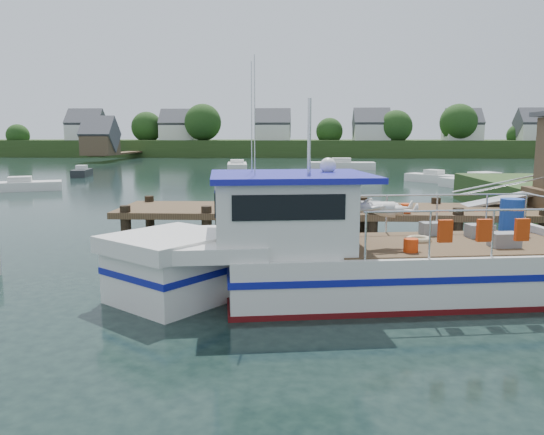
{
  "coord_description": "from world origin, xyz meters",
  "views": [
    {
      "loc": [
        -0.18,
        -17.04,
        3.71
      ],
      "look_at": [
        -1.0,
        -1.5,
        1.3
      ],
      "focal_mm": 35.0,
      "sensor_mm": 36.0,
      "label": 1
    }
  ],
  "objects_px": {
    "lobster_boat": "(340,255)",
    "moored_d": "(237,166)",
    "moored_a": "(20,186)",
    "moored_c": "(484,181)",
    "moored_b": "(434,178)",
    "moored_rowboat": "(276,216)",
    "moored_e": "(82,172)",
    "moored_far": "(341,165)",
    "dock": "(512,183)"
  },
  "relations": [
    {
      "from": "lobster_boat",
      "to": "moored_d",
      "type": "distance_m",
      "value": 47.75
    },
    {
      "from": "moored_a",
      "to": "moored_c",
      "type": "distance_m",
      "value": 32.99
    },
    {
      "from": "moored_b",
      "to": "moored_c",
      "type": "distance_m",
      "value": 4.19
    },
    {
      "from": "lobster_boat",
      "to": "moored_rowboat",
      "type": "distance_m",
      "value": 9.97
    },
    {
      "from": "moored_c",
      "to": "moored_a",
      "type": "bearing_deg",
      "value": 174.36
    },
    {
      "from": "moored_a",
      "to": "moored_d",
      "type": "distance_m",
      "value": 27.03
    },
    {
      "from": "moored_d",
      "to": "moored_a",
      "type": "bearing_deg",
      "value": -92.97
    },
    {
      "from": "moored_rowboat",
      "to": "moored_c",
      "type": "bearing_deg",
      "value": 72.64
    },
    {
      "from": "moored_rowboat",
      "to": "moored_d",
      "type": "height_order",
      "value": "moored_rowboat"
    },
    {
      "from": "moored_c",
      "to": "moored_d",
      "type": "relative_size",
      "value": 1.08
    },
    {
      "from": "moored_a",
      "to": "lobster_boat",
      "type": "bearing_deg",
      "value": -53.52
    },
    {
      "from": "moored_e",
      "to": "lobster_boat",
      "type": "bearing_deg",
      "value": -79.99
    },
    {
      "from": "moored_rowboat",
      "to": "moored_b",
      "type": "distance_m",
      "value": 24.16
    },
    {
      "from": "moored_c",
      "to": "lobster_boat",
      "type": "bearing_deg",
      "value": -129.0
    },
    {
      "from": "lobster_boat",
      "to": "moored_b",
      "type": "height_order",
      "value": "lobster_boat"
    },
    {
      "from": "moored_d",
      "to": "lobster_boat",
      "type": "bearing_deg",
      "value": -57.19
    },
    {
      "from": "moored_e",
      "to": "moored_a",
      "type": "bearing_deg",
      "value": -106.0
    },
    {
      "from": "moored_a",
      "to": "moored_c",
      "type": "bearing_deg",
      "value": 4.32
    },
    {
      "from": "lobster_boat",
      "to": "moored_far",
      "type": "xyz_separation_m",
      "value": [
        3.62,
        47.25,
        -0.51
      ]
    },
    {
      "from": "dock",
      "to": "moored_a",
      "type": "height_order",
      "value": "dock"
    },
    {
      "from": "moored_rowboat",
      "to": "moored_far",
      "type": "height_order",
      "value": "moored_far"
    },
    {
      "from": "moored_c",
      "to": "moored_e",
      "type": "bearing_deg",
      "value": 152.79
    },
    {
      "from": "lobster_boat",
      "to": "moored_e",
      "type": "xyz_separation_m",
      "value": [
        -20.89,
        35.46,
        -0.6
      ]
    },
    {
      "from": "moored_a",
      "to": "moored_far",
      "type": "bearing_deg",
      "value": 41.49
    },
    {
      "from": "moored_a",
      "to": "moored_e",
      "type": "distance_m",
      "value": 12.69
    },
    {
      "from": "dock",
      "to": "moored_e",
      "type": "height_order",
      "value": "dock"
    },
    {
      "from": "dock",
      "to": "moored_a",
      "type": "bearing_deg",
      "value": 145.22
    },
    {
      "from": "moored_far",
      "to": "moored_c",
      "type": "distance_m",
      "value": 21.34
    },
    {
      "from": "moored_far",
      "to": "moored_a",
      "type": "xyz_separation_m",
      "value": [
        -23.52,
        -24.43,
        -0.11
      ]
    },
    {
      "from": "lobster_boat",
      "to": "moored_a",
      "type": "bearing_deg",
      "value": 122.39
    },
    {
      "from": "moored_far",
      "to": "moored_b",
      "type": "distance_m",
      "value": 17.44
    },
    {
      "from": "dock",
      "to": "moored_a",
      "type": "xyz_separation_m",
      "value": [
        -25.64,
        17.81,
        -1.88
      ]
    },
    {
      "from": "moored_a",
      "to": "moored_d",
      "type": "xyz_separation_m",
      "value": [
        11.92,
        24.26,
        0.03
      ]
    },
    {
      "from": "moored_rowboat",
      "to": "moored_c",
      "type": "xyz_separation_m",
      "value": [
        14.62,
        18.17,
        -0.02
      ]
    },
    {
      "from": "moored_e",
      "to": "dock",
      "type": "bearing_deg",
      "value": -69.32
    },
    {
      "from": "moored_rowboat",
      "to": "moored_a",
      "type": "relative_size",
      "value": 0.7
    },
    {
      "from": "lobster_boat",
      "to": "moored_a",
      "type": "relative_size",
      "value": 2.06
    },
    {
      "from": "moored_a",
      "to": "moored_e",
      "type": "relative_size",
      "value": 1.42
    },
    {
      "from": "moored_b",
      "to": "moored_rowboat",
      "type": "bearing_deg",
      "value": -106.85
    },
    {
      "from": "moored_far",
      "to": "moored_a",
      "type": "height_order",
      "value": "moored_far"
    },
    {
      "from": "moored_d",
      "to": "moored_far",
      "type": "bearing_deg",
      "value": 24.05
    },
    {
      "from": "dock",
      "to": "moored_d",
      "type": "xyz_separation_m",
      "value": [
        -13.72,
        42.07,
        -1.85
      ]
    },
    {
      "from": "moored_b",
      "to": "moored_e",
      "type": "bearing_deg",
      "value": -176.4
    },
    {
      "from": "moored_rowboat",
      "to": "moored_d",
      "type": "distance_m",
      "value": 37.8
    },
    {
      "from": "moored_c",
      "to": "moored_b",
      "type": "bearing_deg",
      "value": 120.08
    },
    {
      "from": "dock",
      "to": "moored_far",
      "type": "distance_m",
      "value": 42.33
    },
    {
      "from": "dock",
      "to": "moored_rowboat",
      "type": "relative_size",
      "value": 4.3
    },
    {
      "from": "moored_d",
      "to": "moored_e",
      "type": "xyz_separation_m",
      "value": [
        -12.91,
        -11.61,
        -0.01
      ]
    },
    {
      "from": "dock",
      "to": "moored_far",
      "type": "bearing_deg",
      "value": 92.88
    },
    {
      "from": "lobster_boat",
      "to": "moored_a",
      "type": "distance_m",
      "value": 30.28
    }
  ]
}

